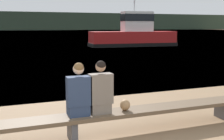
% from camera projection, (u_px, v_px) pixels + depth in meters
% --- Properties ---
extents(water_surface, '(240.00, 240.00, 0.00)m').
position_uv_depth(water_surface, '(8.00, 31.00, 119.02)').
color(water_surface, '#426B8E').
rests_on(water_surface, ground).
extents(far_shoreline, '(600.00, 12.00, 9.50)m').
position_uv_depth(far_shoreline, '(7.00, 21.00, 146.98)').
color(far_shoreline, '#2D3D2D').
rests_on(far_shoreline, ground).
extents(bench_main, '(7.86, 0.53, 0.47)m').
position_uv_depth(bench_main, '(72.00, 120.00, 5.37)').
color(bench_main, brown).
rests_on(bench_main, ground).
extents(person_left, '(0.46, 0.38, 1.04)m').
position_uv_depth(person_left, '(79.00, 93.00, 5.34)').
color(person_left, navy).
rests_on(person_left, bench_main).
extents(person_right, '(0.46, 0.38, 1.06)m').
position_uv_depth(person_right, '(100.00, 91.00, 5.49)').
color(person_right, '#70665B').
rests_on(person_right, bench_main).
extents(shopping_bag, '(0.21, 0.20, 0.23)m').
position_uv_depth(shopping_bag, '(125.00, 105.00, 5.72)').
color(shopping_bag, '#9E754C').
rests_on(shopping_bag, bench_main).
extents(tugboat_red, '(9.65, 3.32, 6.64)m').
position_uv_depth(tugboat_red, '(134.00, 35.00, 30.49)').
color(tugboat_red, '#A81919').
rests_on(tugboat_red, water_surface).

